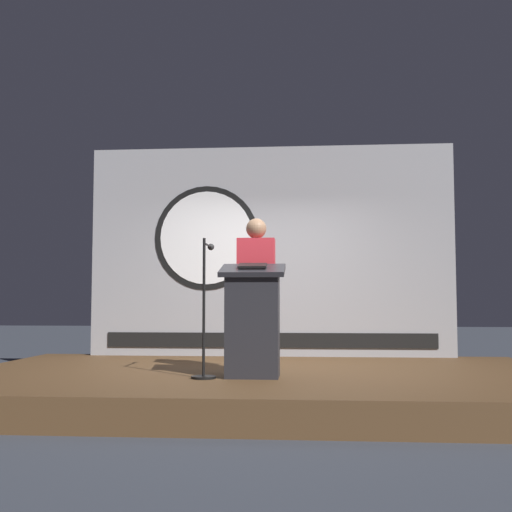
% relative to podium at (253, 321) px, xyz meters
% --- Properties ---
extents(ground_plane, '(40.00, 40.00, 0.00)m').
position_rel_podium_xyz_m(ground_plane, '(0.03, 0.57, -0.85)').
color(ground_plane, '#383D47').
extents(stage_platform, '(6.40, 4.00, 0.30)m').
position_rel_podium_xyz_m(stage_platform, '(0.03, 0.57, -0.70)').
color(stage_platform, brown).
rests_on(stage_platform, ground).
extents(banner_display, '(4.99, 0.12, 2.89)m').
position_rel_podium_xyz_m(banner_display, '(-0.01, 2.42, 0.88)').
color(banner_display, '#9E9EA3').
rests_on(banner_display, stage_platform).
extents(podium, '(0.64, 0.50, 1.13)m').
position_rel_podium_xyz_m(podium, '(0.00, 0.00, 0.00)').
color(podium, '#26262B').
rests_on(podium, stage_platform).
extents(speaker_person, '(0.40, 0.26, 1.64)m').
position_rel_podium_xyz_m(speaker_person, '(-0.00, 0.48, 0.28)').
color(speaker_person, black).
rests_on(speaker_person, stage_platform).
extents(microphone_stand, '(0.24, 0.59, 1.37)m').
position_rel_podium_xyz_m(microphone_stand, '(-0.47, -0.09, -0.07)').
color(microphone_stand, black).
rests_on(microphone_stand, stage_platform).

